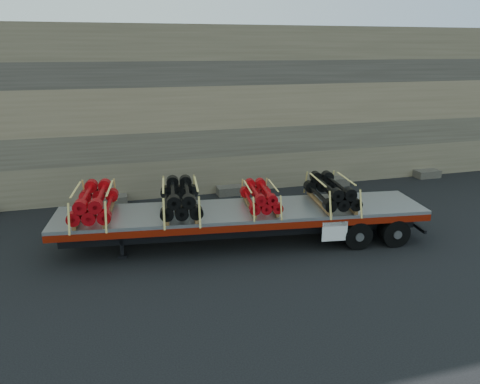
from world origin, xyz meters
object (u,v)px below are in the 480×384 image
(bundle_rear, at_px, (331,192))
(bundle_front, at_px, (94,203))
(trailer, at_px, (243,226))
(bundle_midrear, at_px, (260,197))
(bundle_midfront, at_px, (180,199))

(bundle_rear, bearing_deg, bundle_front, 180.00)
(trailer, height_order, bundle_rear, bundle_rear)
(bundle_front, bearing_deg, bundle_rear, 0.00)
(bundle_front, xyz_separation_m, bundle_midrear, (5.09, -0.67, -0.07))
(bundle_front, distance_m, bundle_midrear, 5.13)
(bundle_front, height_order, bundle_rear, bundle_front)
(trailer, distance_m, bundle_rear, 3.10)
(bundle_midrear, bearing_deg, bundle_rear, 0.00)
(bundle_front, distance_m, bundle_midfront, 2.59)
(trailer, bearing_deg, bundle_midfront, 180.00)
(bundle_midrear, distance_m, bundle_rear, 2.36)
(bundle_midrear, height_order, bundle_rear, bundle_rear)
(bundle_midfront, xyz_separation_m, bundle_midrear, (2.51, -0.33, -0.08))
(bundle_front, distance_m, bundle_rear, 7.49)
(trailer, xyz_separation_m, bundle_rear, (2.91, -0.38, 1.00))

